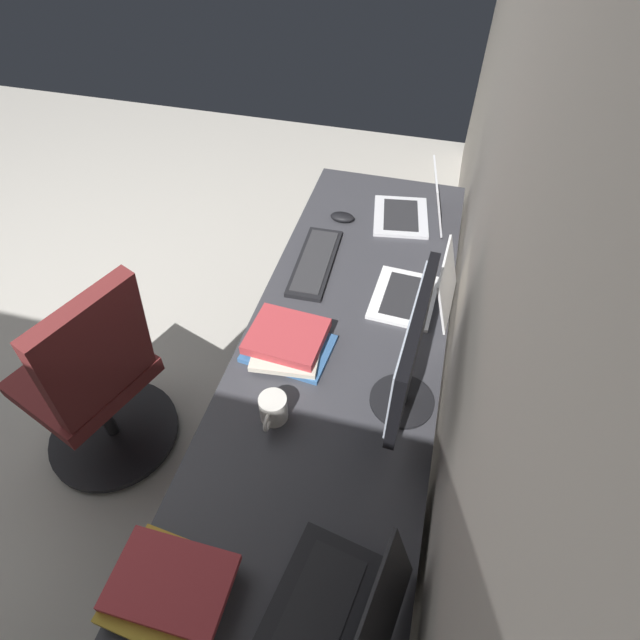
% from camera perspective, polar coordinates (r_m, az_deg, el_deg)
% --- Properties ---
extents(floor_plane, '(5.37, 5.37, 0.00)m').
position_cam_1_polar(floor_plane, '(3.19, -29.68, -0.99)').
color(floor_plane, '#B2ADA3').
extents(wall_back, '(5.08, 0.10, 2.60)m').
position_cam_1_polar(wall_back, '(1.60, 20.72, 15.33)').
color(wall_back, beige).
rests_on(wall_back, ground).
extents(desk, '(2.39, 0.69, 0.73)m').
position_cam_1_polar(desk, '(1.74, 1.61, -6.63)').
color(desk, '#38383D').
rests_on(desk, ground).
extents(drawer_pedestal, '(0.40, 0.51, 0.69)m').
position_cam_1_polar(drawer_pedestal, '(1.83, -1.09, -23.23)').
color(drawer_pedestal, '#38383D').
rests_on(drawer_pedestal, ground).
extents(monitor_primary, '(0.47, 0.20, 0.41)m').
position_cam_1_polar(monitor_primary, '(1.44, 10.05, -3.69)').
color(monitor_primary, black).
rests_on(monitor_primary, desk).
extents(laptop_leftmost, '(0.33, 0.33, 0.23)m').
position_cam_1_polar(laptop_leftmost, '(2.29, 10.55, 12.13)').
color(laptop_leftmost, silver).
rests_on(laptop_leftmost, desk).
extents(laptop_left, '(0.30, 0.30, 0.22)m').
position_cam_1_polar(laptop_left, '(1.89, 11.16, 3.02)').
color(laptop_left, white).
rests_on(laptop_left, desk).
extents(laptop_center, '(0.37, 0.33, 0.21)m').
position_cam_1_polar(laptop_center, '(1.32, 2.48, -29.75)').
color(laptop_center, black).
rests_on(laptop_center, desk).
extents(keyboard_main, '(0.42, 0.15, 0.02)m').
position_cam_1_polar(keyboard_main, '(2.04, -0.55, 6.48)').
color(keyboard_main, black).
rests_on(keyboard_main, desk).
extents(mouse_main, '(0.06, 0.10, 0.03)m').
position_cam_1_polar(mouse_main, '(2.27, 2.49, 11.39)').
color(mouse_main, black).
rests_on(mouse_main, desk).
extents(book_stack_near, '(0.25, 0.28, 0.08)m').
position_cam_1_polar(book_stack_near, '(1.39, -16.40, -26.61)').
color(book_stack_near, '#38669E').
rests_on(book_stack_near, desk).
extents(book_stack_far, '(0.26, 0.30, 0.07)m').
position_cam_1_polar(book_stack_far, '(1.71, -3.63, -2.51)').
color(book_stack_far, '#38669E').
rests_on(book_stack_far, desk).
extents(coffee_mug, '(0.12, 0.08, 0.09)m').
position_cam_1_polar(coffee_mug, '(1.55, -5.25, -9.81)').
color(coffee_mug, silver).
rests_on(coffee_mug, desk).
extents(office_chair, '(0.56, 0.60, 0.97)m').
position_cam_1_polar(office_chair, '(2.16, -23.66, -6.73)').
color(office_chair, maroon).
rests_on(office_chair, ground).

